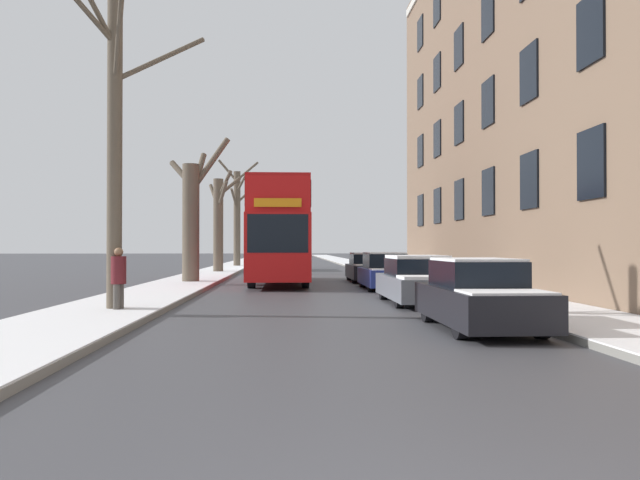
{
  "coord_description": "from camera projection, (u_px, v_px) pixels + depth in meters",
  "views": [
    {
      "loc": [
        -0.93,
        -3.13,
        1.65
      ],
      "look_at": [
        0.29,
        19.85,
        1.91
      ],
      "focal_mm": 35.0,
      "sensor_mm": 36.0,
      "label": 1
    }
  ],
  "objects": [
    {
      "name": "bare_tree_left_0",
      "position": [
        115.0,
        138.0,
        15.2
      ],
      "size": [
        3.29,
        3.01,
        8.54
      ],
      "color": "brown",
      "rests_on": "ground"
    },
    {
      "name": "bare_tree_left_3",
      "position": [
        238.0,
        213.0,
        50.47
      ],
      "size": [
        3.6,
        3.49,
        8.87
      ],
      "color": "brown",
      "rests_on": "ground"
    },
    {
      "name": "terrace_facade_right",
      "position": [
        631.0,
        53.0,
        22.16
      ],
      "size": [
        9.1,
        36.73,
        17.13
      ],
      "color": "#7A604C",
      "rests_on": "ground"
    },
    {
      "name": "sidewalk_right",
      "position": [
        357.0,
        264.0,
        56.37
      ],
      "size": [
        2.85,
        130.0,
        0.16
      ],
      "color": "gray",
      "rests_on": "ground"
    },
    {
      "name": "bare_tree_left_2",
      "position": [
        219.0,
        221.0,
        38.47
      ],
      "size": [
        2.1,
        2.42,
        6.29
      ],
      "color": "brown",
      "rests_on": "ground"
    },
    {
      "name": "bare_tree_left_1",
      "position": [
        192.0,
        217.0,
        27.39
      ],
      "size": [
        2.82,
        1.77,
        6.59
      ],
      "color": "brown",
      "rests_on": "ground"
    },
    {
      "name": "parked_car_1",
      "position": [
        418.0,
        281.0,
        18.24
      ],
      "size": [
        1.83,
        4.6,
        1.41
      ],
      "color": "slate",
      "rests_on": "ground"
    },
    {
      "name": "double_decker_bus",
      "position": [
        279.0,
        228.0,
        28.23
      ],
      "size": [
        2.53,
        10.64,
        4.43
      ],
      "color": "red",
      "rests_on": "ground"
    },
    {
      "name": "parked_car_3",
      "position": [
        367.0,
        268.0,
        29.74
      ],
      "size": [
        1.73,
        4.14,
        1.39
      ],
      "color": "black",
      "rests_on": "ground"
    },
    {
      "name": "parked_car_2",
      "position": [
        385.0,
        272.0,
        24.37
      ],
      "size": [
        1.7,
        4.19,
        1.44
      ],
      "color": "navy",
      "rests_on": "ground"
    },
    {
      "name": "sidewalk_left",
      "position": [
        237.0,
        265.0,
        55.79
      ],
      "size": [
        2.85,
        130.0,
        0.16
      ],
      "color": "gray",
      "rests_on": "ground"
    },
    {
      "name": "pedestrian_left_sidewalk",
      "position": [
        119.0,
        278.0,
        14.98
      ],
      "size": [
        0.36,
        0.36,
        1.64
      ],
      "rotation": [
        0.0,
        0.0,
        4.43
      ],
      "color": "#4C4742",
      "rests_on": "ground"
    },
    {
      "name": "parked_car_0",
      "position": [
        478.0,
        296.0,
        12.48
      ],
      "size": [
        1.69,
        4.3,
        1.42
      ],
      "color": "black",
      "rests_on": "ground"
    },
    {
      "name": "oncoming_van",
      "position": [
        271.0,
        254.0,
        44.33
      ],
      "size": [
        2.08,
        5.67,
        2.14
      ],
      "color": "#9EA3AD",
      "rests_on": "ground"
    }
  ]
}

